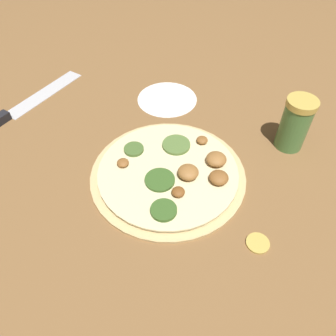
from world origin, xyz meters
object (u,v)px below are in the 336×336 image
Objects in this scene: spice_jar at (295,124)px; pizza at (170,172)px; loose_cap at (258,243)px; knife at (3,118)px.

pizza is at bearing -165.29° from spice_jar.
spice_jar is (0.24, 0.06, 0.05)m from pizza.
loose_cap is (0.12, -0.15, -0.00)m from pizza.
knife is at bearing 168.44° from spice_jar.
spice_jar reaches higher than knife.
pizza is 0.39m from knife.
loose_cap is at bearing -118.71° from spice_jar.
pizza is 0.19m from loose_cap.
pizza reaches higher than loose_cap.
spice_jar reaches higher than pizza.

